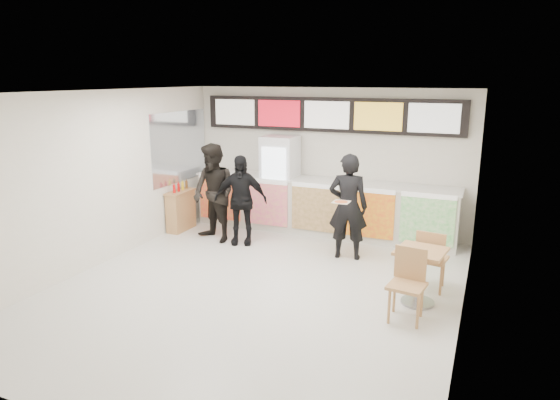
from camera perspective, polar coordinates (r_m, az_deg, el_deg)
The scene contains 15 objects.
floor at distance 7.92m, azimuth -2.67°, elevation -10.01°, with size 7.00×7.00×0.00m, color beige.
ceiling at distance 7.24m, azimuth -2.94°, elevation 12.23°, with size 7.00×7.00×0.00m, color white.
wall_back at distance 10.64m, azimuth 5.47°, elevation 4.60°, with size 6.00×6.00×0.00m, color silver.
wall_left at distance 9.13m, azimuth -20.01°, elevation 2.27°, with size 7.00×7.00×0.00m, color silver.
wall_right at distance 6.73m, azimuth 20.87°, elevation -1.74°, with size 7.00×7.00×0.00m, color silver.
service_counter at distance 10.45m, azimuth 4.67°, elevation -0.75°, with size 5.56×0.77×1.14m.
menu_board at distance 10.44m, azimuth 5.44°, elevation 9.68°, with size 5.50×0.14×0.70m.
drinks_fridge at distance 10.69m, azimuth -0.02°, elevation 1.98°, with size 0.70×0.67×2.00m.
mirror_panel at distance 10.97m, azimuth -11.37°, elevation 5.99°, with size 0.01×2.00×1.50m, color #B2B7BF.
customer_main at distance 8.97m, azimuth 7.78°, elevation -0.76°, with size 0.70×0.46×1.92m, color black.
customer_left at distance 9.91m, azimuth -7.57°, elevation 0.77°, with size 0.95×0.74×1.95m, color black.
customer_mid at distance 9.72m, azimuth -4.55°, elevation 0.01°, with size 1.03×0.43×1.76m, color black.
pizza_slice at distance 8.50m, azimuth 7.01°, elevation -0.17°, with size 0.36×0.36×0.02m.
cafe_table at distance 7.47m, azimuth 15.70°, elevation -7.32°, with size 0.74×1.71×0.98m.
condiment_ledge at distance 10.87m, azimuth -11.26°, elevation -1.13°, with size 0.31×0.77×1.02m.
Camera 1 is at (3.17, -6.51, 3.21)m, focal length 32.00 mm.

